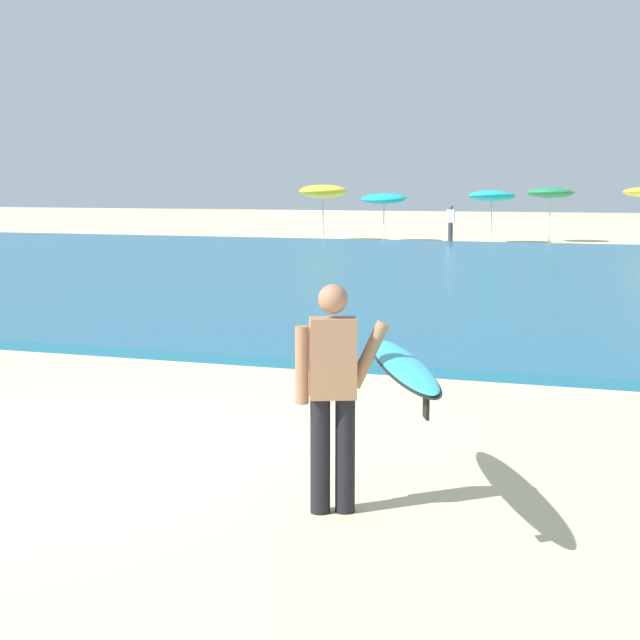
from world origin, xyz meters
TOP-DOWN VIEW (x-y plane):
  - ground_plane at (0.00, 0.00)m, footprint 160.00×160.00m
  - sea at (0.00, 18.70)m, footprint 120.00×28.00m
  - surfer_with_board at (3.34, -0.62)m, footprint 1.41×2.47m
  - beach_umbrella_0 at (-9.22, 33.66)m, footprint 2.05×2.06m
  - beach_umbrella_1 at (-6.61, 34.05)m, footprint 1.95×1.98m
  - beach_umbrella_2 at (-2.05, 34.27)m, footprint 1.90×1.92m
  - beach_umbrella_3 at (0.12, 35.79)m, footprint 1.96×1.97m
  - beachgoer_near_row_left at (-3.63, 33.66)m, footprint 0.32×0.20m

SIDE VIEW (x-z plane):
  - ground_plane at x=0.00m, z-range 0.00..0.00m
  - sea at x=0.00m, z-range 0.00..0.14m
  - beachgoer_near_row_left at x=-3.63m, z-range 0.05..1.63m
  - surfer_with_board at x=3.34m, z-range 0.17..1.90m
  - beach_umbrella_1 at x=-6.61m, z-range 0.76..2.85m
  - beach_umbrella_2 at x=-2.05m, z-range 0.82..3.04m
  - beach_umbrella_3 at x=0.12m, z-range 0.90..3.21m
  - beach_umbrella_0 at x=-9.22m, z-range 0.91..3.31m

